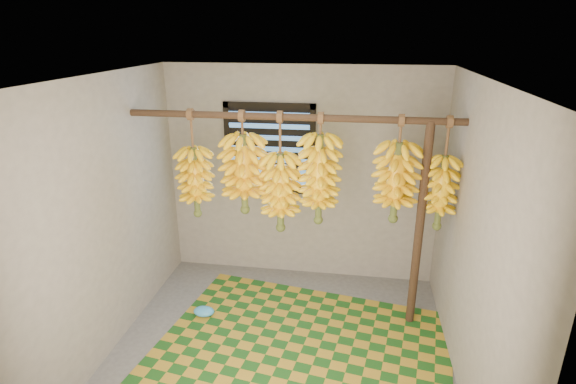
% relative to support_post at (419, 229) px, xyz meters
% --- Properties ---
extents(floor, '(3.00, 3.00, 0.01)m').
position_rel_support_post_xyz_m(floor, '(-1.20, -0.70, -1.00)').
color(floor, '#545454').
rests_on(floor, ground).
extents(ceiling, '(3.00, 3.00, 0.01)m').
position_rel_support_post_xyz_m(ceiling, '(-1.20, -0.70, 1.40)').
color(ceiling, silver).
rests_on(ceiling, wall_back).
extents(wall_back, '(3.00, 0.01, 2.40)m').
position_rel_support_post_xyz_m(wall_back, '(-1.20, 0.80, 0.20)').
color(wall_back, slate).
rests_on(wall_back, floor).
extents(wall_left, '(0.01, 3.00, 2.40)m').
position_rel_support_post_xyz_m(wall_left, '(-2.71, -0.70, 0.20)').
color(wall_left, slate).
rests_on(wall_left, floor).
extents(wall_right, '(0.01, 3.00, 2.40)m').
position_rel_support_post_xyz_m(wall_right, '(0.30, -0.70, 0.20)').
color(wall_right, slate).
rests_on(wall_right, floor).
extents(window, '(1.00, 0.04, 1.00)m').
position_rel_support_post_xyz_m(window, '(-1.55, 0.78, 0.50)').
color(window, black).
rests_on(window, wall_back).
extents(hanging_pole, '(3.00, 0.06, 0.06)m').
position_rel_support_post_xyz_m(hanging_pole, '(-1.20, 0.00, 1.00)').
color(hanging_pole, '#422C1D').
rests_on(hanging_pole, wall_left).
extents(support_post, '(0.08, 0.08, 2.00)m').
position_rel_support_post_xyz_m(support_post, '(0.00, 0.00, 0.00)').
color(support_post, '#422C1D').
rests_on(support_post, floor).
extents(woven_mat, '(2.88, 2.45, 0.01)m').
position_rel_support_post_xyz_m(woven_mat, '(-1.01, -0.65, -0.99)').
color(woven_mat, '#184C16').
rests_on(woven_mat, floor).
extents(plastic_bag, '(0.22, 0.16, 0.09)m').
position_rel_support_post_xyz_m(plastic_bag, '(-2.04, -0.24, -0.95)').
color(plastic_bag, '#3DA0E3').
rests_on(plastic_bag, woven_mat).
extents(banana_bunch_a, '(0.33, 0.33, 1.05)m').
position_rel_support_post_xyz_m(banana_bunch_a, '(-2.12, 0.00, 0.35)').
color(banana_bunch_a, brown).
rests_on(banana_bunch_a, hanging_pole).
extents(banana_bunch_b, '(0.42, 0.42, 0.98)m').
position_rel_support_post_xyz_m(banana_bunch_b, '(-1.64, -0.00, 0.45)').
color(banana_bunch_b, brown).
rests_on(banana_bunch_b, hanging_pole).
extents(banana_bunch_c, '(0.35, 0.35, 1.14)m').
position_rel_support_post_xyz_m(banana_bunch_c, '(-1.30, 0.00, 0.29)').
color(banana_bunch_c, brown).
rests_on(banana_bunch_c, hanging_pole).
extents(banana_bunch_d, '(0.36, 0.36, 1.04)m').
position_rel_support_post_xyz_m(banana_bunch_d, '(-0.93, 0.00, 0.43)').
color(banana_bunch_d, brown).
rests_on(banana_bunch_d, hanging_pole).
extents(banana_bunch_e, '(0.39, 0.39, 0.98)m').
position_rel_support_post_xyz_m(banana_bunch_e, '(-0.24, 0.00, 0.44)').
color(banana_bunch_e, brown).
rests_on(banana_bunch_e, hanging_pole).
extents(banana_bunch_f, '(0.28, 0.28, 1.03)m').
position_rel_support_post_xyz_m(banana_bunch_f, '(0.15, 0.00, 0.37)').
color(banana_bunch_f, brown).
rests_on(banana_bunch_f, hanging_pole).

